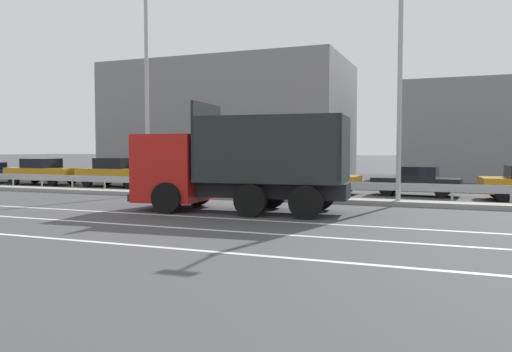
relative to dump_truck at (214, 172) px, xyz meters
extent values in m
plane|color=#424244|center=(0.53, 1.79, -1.36)|extent=(320.00, 320.00, 0.00)
cube|color=silver|center=(1.01, -1.73, -1.36)|extent=(56.34, 0.16, 0.01)
cube|color=silver|center=(1.01, -3.87, -1.36)|extent=(56.34, 0.16, 0.01)
cube|color=silver|center=(1.01, -6.38, -1.36)|extent=(56.34, 0.16, 0.01)
cube|color=gray|center=(0.53, 4.06, -1.27)|extent=(30.99, 1.10, 0.18)
cube|color=#9EA0A5|center=(0.53, 5.17, -0.74)|extent=(56.34, 0.04, 0.32)
cylinder|color=#ADADB2|center=(-14.95, 5.17, -1.05)|extent=(0.09, 0.09, 0.62)
cylinder|color=#ADADB2|center=(-12.89, 5.17, -1.05)|extent=(0.09, 0.09, 0.62)
cylinder|color=#ADADB2|center=(-10.82, 5.17, -1.05)|extent=(0.09, 0.09, 0.62)
cylinder|color=#ADADB2|center=(-8.76, 5.17, -1.05)|extent=(0.09, 0.09, 0.62)
cylinder|color=#ADADB2|center=(-6.69, 5.17, -1.05)|extent=(0.09, 0.09, 0.62)
cylinder|color=#ADADB2|center=(-4.63, 5.17, -1.05)|extent=(0.09, 0.09, 0.62)
cylinder|color=#ADADB2|center=(-2.56, 5.17, -1.05)|extent=(0.09, 0.09, 0.62)
cylinder|color=#ADADB2|center=(-0.50, 5.17, -1.05)|extent=(0.09, 0.09, 0.62)
cylinder|color=#ADADB2|center=(1.57, 5.17, -1.05)|extent=(0.09, 0.09, 0.62)
cylinder|color=#ADADB2|center=(3.63, 5.17, -1.05)|extent=(0.09, 0.09, 0.62)
cylinder|color=#ADADB2|center=(5.70, 5.17, -1.05)|extent=(0.09, 0.09, 0.62)
cylinder|color=#ADADB2|center=(7.76, 5.17, -1.05)|extent=(0.09, 0.09, 0.62)
cylinder|color=#ADADB2|center=(9.82, 5.17, -1.05)|extent=(0.09, 0.09, 0.62)
cube|color=red|center=(-1.52, -0.11, 0.12)|extent=(2.35, 2.67, 2.34)
cube|color=black|center=(-2.62, -0.18, 0.53)|extent=(0.18, 2.16, 0.87)
cube|color=black|center=(-2.66, -0.19, -0.89)|extent=(0.27, 2.47, 0.24)
cube|color=black|center=(2.10, 0.15, -0.58)|extent=(5.17, 1.74, 0.53)
cube|color=#232828|center=(2.10, 0.15, -0.25)|extent=(5.03, 2.75, 0.12)
cube|color=#232828|center=(2.18, -1.01, 0.83)|extent=(4.87, 0.44, 2.05)
cube|color=#232828|center=(2.02, 1.30, 0.83)|extent=(4.87, 0.44, 2.05)
cube|color=#232828|center=(-0.28, -0.02, 1.09)|extent=(0.27, 2.42, 2.57)
cube|color=#232828|center=(4.48, 0.31, 0.83)|extent=(0.27, 2.42, 2.05)
cylinder|color=black|center=(-1.11, -1.32, -0.84)|extent=(1.06, 0.39, 1.04)
cylinder|color=black|center=(-1.28, 1.15, -0.84)|extent=(1.06, 0.39, 1.04)
cylinder|color=black|center=(1.80, -1.11, -0.84)|extent=(1.06, 0.39, 1.04)
cylinder|color=black|center=(1.63, 1.35, -0.84)|extent=(1.06, 0.39, 1.04)
cylinder|color=black|center=(3.58, -0.99, -0.84)|extent=(1.06, 0.39, 1.04)
cylinder|color=black|center=(3.41, 1.48, -0.84)|extent=(1.06, 0.39, 1.04)
cylinder|color=white|center=(-2.22, 4.06, -1.21)|extent=(0.16, 0.16, 0.30)
cylinder|color=black|center=(-2.22, 4.06, -0.91)|extent=(0.16, 0.16, 0.30)
cylinder|color=white|center=(-2.22, 4.06, -0.61)|extent=(0.16, 0.16, 0.30)
cylinder|color=black|center=(-2.22, 4.06, -0.31)|extent=(0.16, 0.16, 0.30)
cylinder|color=white|center=(-2.22, 4.06, 0.00)|extent=(0.16, 0.16, 0.30)
cylinder|color=#1E4CB2|center=(-2.22, 4.06, 0.51)|extent=(0.73, 0.03, 0.73)
cylinder|color=white|center=(-2.22, 4.06, 0.51)|extent=(0.79, 0.02, 0.79)
cylinder|color=#ADADB2|center=(-5.44, 4.08, 3.93)|extent=(0.18, 0.18, 10.59)
cylinder|color=#ADADB2|center=(5.83, 4.07, 2.98)|extent=(0.18, 0.18, 8.69)
cylinder|color=black|center=(-18.86, 8.65, -1.06)|extent=(0.61, 0.24, 0.60)
cube|color=#B27A14|center=(-15.20, 7.65, -0.70)|extent=(4.56, 1.91, 0.72)
cube|color=black|center=(-15.33, 7.64, -0.06)|extent=(1.95, 1.60, 0.56)
cylinder|color=black|center=(-13.84, 8.52, -1.06)|extent=(0.61, 0.22, 0.60)
cylinder|color=black|center=(-13.77, 6.88, -1.06)|extent=(0.61, 0.22, 0.60)
cylinder|color=black|center=(-16.62, 8.41, -1.06)|extent=(0.61, 0.22, 0.60)
cylinder|color=black|center=(-16.56, 6.77, -1.06)|extent=(0.61, 0.22, 0.60)
cube|color=#B27A14|center=(-9.96, 7.83, -0.68)|extent=(4.47, 1.87, 0.76)
cube|color=black|center=(-10.10, 7.83, -0.01)|extent=(1.88, 1.64, 0.59)
cylinder|color=black|center=(-8.58, 8.71, -1.06)|extent=(0.60, 0.20, 0.60)
cylinder|color=black|center=(-8.58, 6.95, -1.06)|extent=(0.60, 0.20, 0.60)
cylinder|color=black|center=(-11.35, 8.70, -1.06)|extent=(0.60, 0.20, 0.60)
cylinder|color=black|center=(-11.34, 6.94, -1.06)|extent=(0.60, 0.20, 0.60)
cube|color=navy|center=(-3.90, 8.27, -0.72)|extent=(4.43, 2.02, 0.69)
cube|color=black|center=(-3.78, 8.26, -0.12)|extent=(1.92, 1.61, 0.51)
cylinder|color=black|center=(-5.30, 7.60, -1.06)|extent=(0.61, 0.25, 0.60)
cylinder|color=black|center=(-5.17, 9.17, -1.06)|extent=(0.61, 0.25, 0.60)
cylinder|color=black|center=(-2.64, 7.37, -1.06)|extent=(0.61, 0.25, 0.60)
cylinder|color=black|center=(-2.51, 8.95, -1.06)|extent=(0.61, 0.25, 0.60)
cube|color=#B27A14|center=(1.77, 7.79, -0.77)|extent=(3.93, 2.05, 0.58)
cube|color=black|center=(1.88, 7.78, -0.19)|extent=(1.71, 1.69, 0.58)
cylinder|color=black|center=(0.53, 7.02, -1.06)|extent=(0.61, 0.24, 0.60)
cylinder|color=black|center=(0.65, 8.72, -1.06)|extent=(0.61, 0.24, 0.60)
cylinder|color=black|center=(2.89, 6.85, -1.06)|extent=(0.61, 0.24, 0.60)
cylinder|color=black|center=(3.01, 8.56, -1.06)|extent=(0.61, 0.24, 0.60)
cube|color=black|center=(6.22, 8.30, -0.80)|extent=(3.97, 1.96, 0.53)
cube|color=black|center=(6.34, 8.29, -0.27)|extent=(1.73, 1.59, 0.52)
cylinder|color=black|center=(4.97, 7.60, -1.06)|extent=(0.61, 0.25, 0.60)
cylinder|color=black|center=(5.09, 9.19, -1.06)|extent=(0.61, 0.25, 0.60)
cylinder|color=black|center=(7.35, 7.42, -1.06)|extent=(0.61, 0.25, 0.60)
cylinder|color=black|center=(7.48, 9.00, -1.06)|extent=(0.61, 0.25, 0.60)
cylinder|color=black|center=(9.56, 8.47, -1.06)|extent=(0.61, 0.25, 0.60)
cylinder|color=black|center=(9.70, 6.65, -1.06)|extent=(0.61, 0.25, 0.60)
cube|color=gray|center=(-9.57, 22.67, 3.20)|extent=(19.23, 10.64, 9.13)
camera|label=1|loc=(7.67, -15.65, 0.78)|focal=35.00mm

